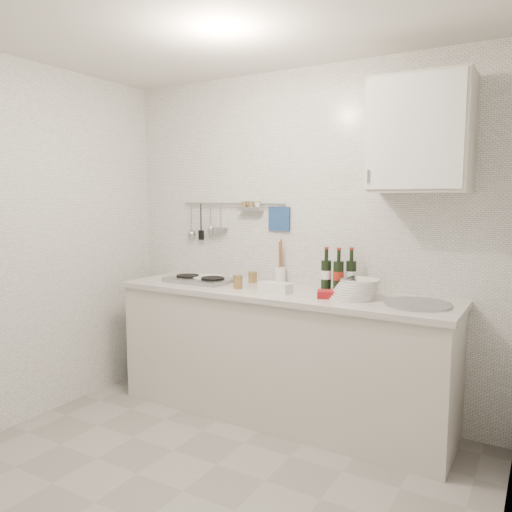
% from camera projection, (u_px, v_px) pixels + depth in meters
% --- Properties ---
extents(floor, '(3.00, 3.00, 0.00)m').
position_uv_depth(floor, '(183.00, 491.00, 2.68)').
color(floor, gray).
rests_on(floor, ground).
extents(ceiling, '(3.00, 3.00, 0.00)m').
position_uv_depth(ceiling, '(174.00, 3.00, 2.39)').
color(ceiling, silver).
rests_on(ceiling, back_wall).
extents(back_wall, '(3.00, 0.02, 2.50)m').
position_uv_depth(back_wall, '(299.00, 241.00, 3.73)').
color(back_wall, silver).
rests_on(back_wall, floor).
extents(wall_left, '(0.02, 2.80, 2.50)m').
position_uv_depth(wall_left, '(2.00, 246.00, 3.29)').
color(wall_left, silver).
rests_on(wall_left, floor).
extents(wall_right, '(0.02, 2.80, 2.50)m').
position_uv_depth(wall_right, '(508.00, 288.00, 1.77)').
color(wall_right, silver).
rests_on(wall_right, floor).
extents(counter, '(2.44, 0.64, 0.96)m').
position_uv_depth(counter, '(280.00, 357.00, 3.57)').
color(counter, beige).
rests_on(counter, floor).
extents(wall_rail, '(0.98, 0.09, 0.34)m').
position_uv_depth(wall_rail, '(230.00, 216.00, 3.98)').
color(wall_rail, '#93969B').
rests_on(wall_rail, back_wall).
extents(wall_cabinet, '(0.60, 0.38, 0.70)m').
position_uv_depth(wall_cabinet, '(420.00, 135.00, 3.04)').
color(wall_cabinet, beige).
rests_on(wall_cabinet, back_wall).
extents(plate_stack_hob, '(0.26, 0.26, 0.04)m').
position_uv_depth(plate_stack_hob, '(206.00, 278.00, 3.91)').
color(plate_stack_hob, '#525CBB').
rests_on(plate_stack_hob, counter).
extents(plate_stack_sink, '(0.32, 0.30, 0.14)m').
position_uv_depth(plate_stack_sink, '(355.00, 289.00, 3.22)').
color(plate_stack_sink, white).
rests_on(plate_stack_sink, counter).
extents(wine_bottles, '(0.23, 0.13, 0.31)m').
position_uv_depth(wine_bottles, '(339.00, 270.00, 3.42)').
color(wine_bottles, black).
rests_on(wine_bottles, counter).
extents(butter_dish, '(0.23, 0.12, 0.07)m').
position_uv_depth(butter_dish, '(275.00, 287.00, 3.44)').
color(butter_dish, white).
rests_on(butter_dish, counter).
extents(strawberry_punnet, '(0.15, 0.15, 0.05)m').
position_uv_depth(strawberry_punnet, '(326.00, 294.00, 3.25)').
color(strawberry_punnet, '#AA1512').
rests_on(strawberry_punnet, counter).
extents(utensil_crock, '(0.08, 0.08, 0.34)m').
position_uv_depth(utensil_crock, '(280.00, 273.00, 3.78)').
color(utensil_crock, white).
rests_on(utensil_crock, counter).
extents(jar_a, '(0.07, 0.07, 0.09)m').
position_uv_depth(jar_a, '(253.00, 276.00, 3.84)').
color(jar_a, brown).
rests_on(jar_a, counter).
extents(jar_b, '(0.07, 0.07, 0.09)m').
position_uv_depth(jar_b, '(367.00, 286.00, 3.41)').
color(jar_b, brown).
rests_on(jar_b, counter).
extents(jar_c, '(0.06, 0.06, 0.09)m').
position_uv_depth(jar_c, '(369.00, 289.00, 3.31)').
color(jar_c, brown).
rests_on(jar_c, counter).
extents(jar_d, '(0.07, 0.07, 0.10)m').
position_uv_depth(jar_d, '(238.00, 281.00, 3.58)').
color(jar_d, brown).
rests_on(jar_d, counter).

